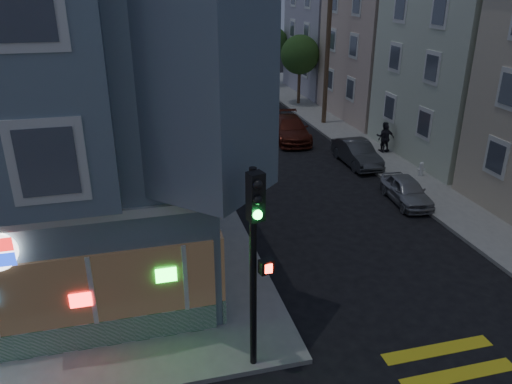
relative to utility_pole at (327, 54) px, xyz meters
name	(u,v)px	position (x,y,z in m)	size (l,w,h in m)	color
sidewalk_ne	(470,117)	(11.00, -1.00, -4.72)	(24.00, 42.00, 0.15)	gray
row_house_b	(511,57)	(7.50, -8.00, 0.60)	(12.00, 8.60, 10.50)	beige
row_house_c	(420,50)	(7.50, 1.00, -0.15)	(12.00, 8.60, 9.00)	#C6AD99
row_house_d	(365,28)	(7.50, 10.00, 0.60)	(12.00, 8.60, 10.50)	#9D99A8
utility_pole	(327,54)	(0.00, 0.00, 0.00)	(2.20, 0.30, 9.00)	#4C3826
street_tree_near	(300,55)	(0.20, 6.00, -0.86)	(3.00, 3.00, 5.30)	#4C3826
street_tree_far	(271,43)	(0.20, 14.00, -0.86)	(3.00, 3.00, 5.30)	#4C3826
pedestrian_a	(384,136)	(1.00, -6.69, -3.79)	(0.83, 0.65, 1.71)	black
pedestrian_b	(386,138)	(1.00, -6.99, -3.83)	(0.96, 0.40, 1.64)	#25232B
parked_car_a	(406,190)	(-1.30, -13.29, -4.21)	(1.38, 3.44, 1.17)	#9D9FA4
parked_car_b	(357,153)	(-1.30, -8.09, -4.14)	(1.39, 3.98, 1.31)	#3C3E42
parked_car_c	(290,129)	(-3.40, -2.89, -4.08)	(2.01, 4.96, 1.44)	#591F14
parked_car_d	(253,97)	(-3.40, 6.54, -4.06)	(2.43, 5.27, 1.46)	#AEB2B9
traffic_signal	(255,241)	(-10.50, -21.84, -1.00)	(0.67, 0.60, 5.39)	black
fire_hydrant	(421,168)	(1.00, -10.79, -4.28)	(0.41, 0.24, 0.71)	silver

